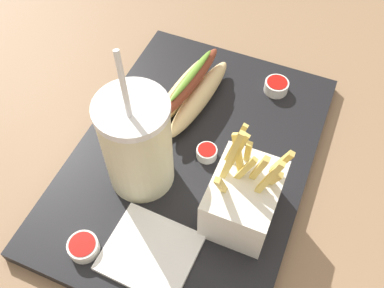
{
  "coord_description": "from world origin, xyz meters",
  "views": [
    {
      "loc": [
        0.33,
        0.14,
        0.55
      ],
      "look_at": [
        0.0,
        0.0,
        0.05
      ],
      "focal_mm": 40.79,
      "sensor_mm": 36.0,
      "label": 1
    }
  ],
  "objects_px": {
    "fries_basket": "(243,198)",
    "ketchup_cup_1": "(83,247)",
    "soda_cup": "(137,144)",
    "hot_dog_1": "(191,91)",
    "napkin_stack": "(150,252)",
    "ketchup_cup_2": "(207,152)",
    "ketchup_cup_3": "(276,86)"
  },
  "relations": [
    {
      "from": "napkin_stack",
      "to": "ketchup_cup_3",
      "type": "bearing_deg",
      "value": 168.56
    },
    {
      "from": "ketchup_cup_3",
      "to": "napkin_stack",
      "type": "distance_m",
      "value": 0.34
    },
    {
      "from": "ketchup_cup_2",
      "to": "napkin_stack",
      "type": "xyz_separation_m",
      "value": [
        0.17,
        -0.01,
        -0.01
      ]
    },
    {
      "from": "ketchup_cup_3",
      "to": "hot_dog_1",
      "type": "bearing_deg",
      "value": -57.3
    },
    {
      "from": "hot_dog_1",
      "to": "ketchup_cup_2",
      "type": "xyz_separation_m",
      "value": [
        0.09,
        0.06,
        -0.02
      ]
    },
    {
      "from": "hot_dog_1",
      "to": "ketchup_cup_1",
      "type": "relative_size",
      "value": 4.65
    },
    {
      "from": "soda_cup",
      "to": "ketchup_cup_1",
      "type": "height_order",
      "value": "soda_cup"
    },
    {
      "from": "fries_basket",
      "to": "hot_dog_1",
      "type": "height_order",
      "value": "fries_basket"
    },
    {
      "from": "soda_cup",
      "to": "napkin_stack",
      "type": "bearing_deg",
      "value": 31.42
    },
    {
      "from": "ketchup_cup_1",
      "to": "ketchup_cup_2",
      "type": "distance_m",
      "value": 0.22
    },
    {
      "from": "ketchup_cup_2",
      "to": "napkin_stack",
      "type": "relative_size",
      "value": 0.27
    },
    {
      "from": "ketchup_cup_1",
      "to": "napkin_stack",
      "type": "bearing_deg",
      "value": 109.36
    },
    {
      "from": "napkin_stack",
      "to": "soda_cup",
      "type": "bearing_deg",
      "value": -148.58
    },
    {
      "from": "ketchup_cup_1",
      "to": "ketchup_cup_2",
      "type": "xyz_separation_m",
      "value": [
        -0.2,
        0.09,
        -0.0
      ]
    },
    {
      "from": "fries_basket",
      "to": "ketchup_cup_1",
      "type": "height_order",
      "value": "fries_basket"
    },
    {
      "from": "soda_cup",
      "to": "ketchup_cup_1",
      "type": "relative_size",
      "value": 5.91
    },
    {
      "from": "soda_cup",
      "to": "hot_dog_1",
      "type": "xyz_separation_m",
      "value": [
        -0.16,
        0.01,
        -0.05
      ]
    },
    {
      "from": "napkin_stack",
      "to": "ketchup_cup_1",
      "type": "bearing_deg",
      "value": -70.64
    },
    {
      "from": "soda_cup",
      "to": "napkin_stack",
      "type": "relative_size",
      "value": 2.09
    },
    {
      "from": "fries_basket",
      "to": "napkin_stack",
      "type": "distance_m",
      "value": 0.14
    },
    {
      "from": "fries_basket",
      "to": "ketchup_cup_2",
      "type": "height_order",
      "value": "fries_basket"
    },
    {
      "from": "hot_dog_1",
      "to": "ketchup_cup_1",
      "type": "xyz_separation_m",
      "value": [
        0.28,
        -0.03,
        -0.01
      ]
    },
    {
      "from": "soda_cup",
      "to": "hot_dog_1",
      "type": "bearing_deg",
      "value": 176.46
    },
    {
      "from": "soda_cup",
      "to": "ketchup_cup_3",
      "type": "bearing_deg",
      "value": 150.95
    },
    {
      "from": "ketchup_cup_1",
      "to": "ketchup_cup_3",
      "type": "xyz_separation_m",
      "value": [
        -0.36,
        0.15,
        0.0
      ]
    },
    {
      "from": "soda_cup",
      "to": "napkin_stack",
      "type": "distance_m",
      "value": 0.14
    },
    {
      "from": "hot_dog_1",
      "to": "ketchup_cup_2",
      "type": "distance_m",
      "value": 0.11
    },
    {
      "from": "fries_basket",
      "to": "hot_dog_1",
      "type": "relative_size",
      "value": 0.83
    },
    {
      "from": "ketchup_cup_1",
      "to": "napkin_stack",
      "type": "xyz_separation_m",
      "value": [
        -0.03,
        0.08,
        -0.01
      ]
    },
    {
      "from": "soda_cup",
      "to": "napkin_stack",
      "type": "height_order",
      "value": "soda_cup"
    },
    {
      "from": "ketchup_cup_2",
      "to": "ketchup_cup_3",
      "type": "distance_m",
      "value": 0.17
    },
    {
      "from": "soda_cup",
      "to": "hot_dog_1",
      "type": "height_order",
      "value": "soda_cup"
    }
  ]
}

